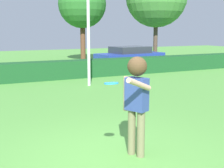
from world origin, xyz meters
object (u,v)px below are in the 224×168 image
at_px(lamppost, 88,9).
at_px(birch_tree, 82,4).
at_px(person, 136,93).
at_px(frisbee, 111,83).
at_px(parked_car_blue, 130,56).

relative_size(lamppost, birch_tree, 0.97).
height_order(lamppost, birch_tree, birch_tree).
bearing_deg(person, frisbee, -154.77).
distance_m(lamppost, birch_tree, 9.46).
xyz_separation_m(frisbee, lamppost, (2.43, 7.18, 1.63)).
xyz_separation_m(frisbee, birch_tree, (5.48, 16.09, 2.56)).
xyz_separation_m(person, birch_tree, (4.85, 15.79, 2.83)).
distance_m(person, lamppost, 7.37).
distance_m(person, birch_tree, 16.76).
height_order(frisbee, lamppost, lamppost).
xyz_separation_m(lamppost, birch_tree, (3.05, 8.90, 0.93)).
bearing_deg(lamppost, person, -104.69).
xyz_separation_m(lamppost, parked_car_blue, (4.59, 4.83, -2.36)).
xyz_separation_m(person, lamppost, (1.80, 6.89, 1.90)).
height_order(person, lamppost, lamppost).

